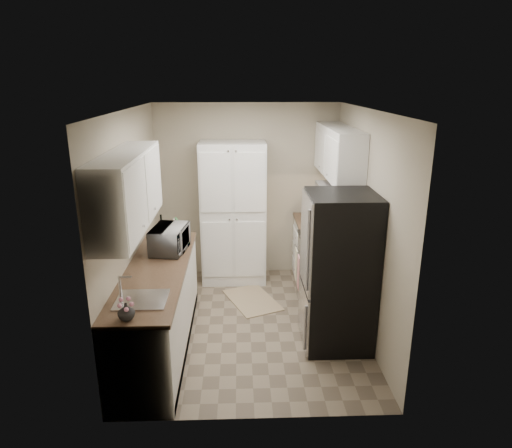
% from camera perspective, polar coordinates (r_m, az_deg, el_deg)
% --- Properties ---
extents(ground, '(3.20, 3.20, 0.00)m').
position_cam_1_polar(ground, '(5.60, -0.74, -12.37)').
color(ground, '#7A6B56').
rests_on(ground, ground).
extents(room_shell, '(2.64, 3.24, 2.52)m').
position_cam_1_polar(room_shell, '(4.98, -1.02, 4.00)').
color(room_shell, '#B5AA92').
rests_on(room_shell, ground).
extents(pantry_cabinet, '(0.90, 0.55, 2.00)m').
position_cam_1_polar(pantry_cabinet, '(6.42, -2.84, 1.34)').
color(pantry_cabinet, white).
rests_on(pantry_cabinet, ground).
extents(base_cabinet_left, '(0.60, 2.30, 0.88)m').
position_cam_1_polar(base_cabinet_left, '(5.09, -12.05, -10.44)').
color(base_cabinet_left, white).
rests_on(base_cabinet_left, ground).
extents(countertop_left, '(0.63, 2.33, 0.04)m').
position_cam_1_polar(countertop_left, '(4.89, -12.40, -5.67)').
color(countertop_left, brown).
rests_on(countertop_left, base_cabinet_left).
extents(base_cabinet_right, '(0.60, 0.80, 0.88)m').
position_cam_1_polar(base_cabinet_right, '(6.57, 7.67, -3.56)').
color(base_cabinet_right, white).
rests_on(base_cabinet_right, ground).
extents(countertop_right, '(0.63, 0.83, 0.04)m').
position_cam_1_polar(countertop_right, '(6.42, 7.83, 0.27)').
color(countertop_right, brown).
rests_on(countertop_right, base_cabinet_right).
extents(electric_range, '(0.71, 0.78, 1.13)m').
position_cam_1_polar(electric_range, '(5.83, 8.82, -6.05)').
color(electric_range, '#B7B7BC').
rests_on(electric_range, ground).
extents(refrigerator, '(0.70, 0.72, 1.70)m').
position_cam_1_polar(refrigerator, '(4.96, 10.32, -5.83)').
color(refrigerator, '#B7B7BC').
rests_on(refrigerator, ground).
extents(microwave, '(0.43, 0.57, 0.29)m').
position_cam_1_polar(microwave, '(5.27, -10.74, -1.89)').
color(microwave, '#B0B1B4').
rests_on(microwave, countertop_left).
extents(wine_bottle, '(0.07, 0.07, 0.28)m').
position_cam_1_polar(wine_bottle, '(5.71, -11.72, -0.48)').
color(wine_bottle, black).
rests_on(wine_bottle, countertop_left).
extents(flower_vase, '(0.16, 0.16, 0.15)m').
position_cam_1_polar(flower_vase, '(3.93, -15.92, -10.47)').
color(flower_vase, white).
rests_on(flower_vase, countertop_left).
extents(cutting_board, '(0.08, 0.20, 0.26)m').
position_cam_1_polar(cutting_board, '(5.66, -9.61, -0.63)').
color(cutting_board, '#357E3F').
rests_on(cutting_board, countertop_left).
extents(toaster_oven, '(0.35, 0.43, 0.24)m').
position_cam_1_polar(toaster_oven, '(6.41, 7.72, 1.56)').
color(toaster_oven, silver).
rests_on(toaster_oven, countertop_right).
extents(fruit_basket, '(0.29, 0.29, 0.10)m').
position_cam_1_polar(fruit_basket, '(6.35, 7.54, 3.06)').
color(fruit_basket, '#DA8D00').
rests_on(fruit_basket, toaster_oven).
extents(kitchen_mat, '(0.81, 0.99, 0.01)m').
position_cam_1_polar(kitchen_mat, '(6.13, -0.47, -9.48)').
color(kitchen_mat, tan).
rests_on(kitchen_mat, ground).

